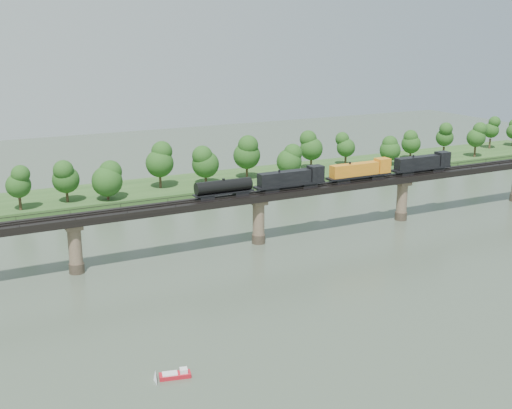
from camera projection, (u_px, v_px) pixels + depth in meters
name	position (u px, v px, depth m)	size (l,w,h in m)	color
ground	(333.00, 290.00, 117.32)	(400.00, 400.00, 0.00)	#374436
far_bank	(174.00, 187.00, 190.24)	(300.00, 24.00, 1.60)	#274A1D
bridge	(259.00, 220.00, 141.68)	(236.00, 30.00, 11.50)	#473A2D
bridge_superstructure	(259.00, 192.00, 140.00)	(220.00, 4.90, 0.75)	black
far_treeline	(151.00, 166.00, 180.69)	(289.06, 17.54, 13.60)	#382619
freight_train	(337.00, 174.00, 148.39)	(69.04, 2.69, 4.75)	black
motorboat	(175.00, 375.00, 87.97)	(4.56, 2.51, 1.21)	#B11420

